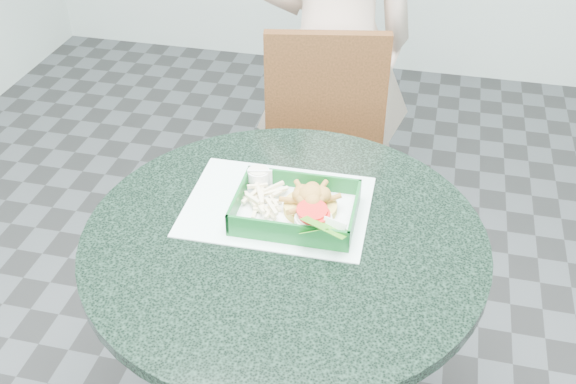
% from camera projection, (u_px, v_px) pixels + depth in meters
% --- Properties ---
extents(cafe_table, '(0.93, 0.93, 0.75)m').
position_uv_depth(cafe_table, '(285.00, 293.00, 1.65)').
color(cafe_table, '#2E2D34').
rests_on(cafe_table, floor).
extents(dining_chair, '(0.40, 0.40, 0.93)m').
position_uv_depth(dining_chair, '(319.00, 158.00, 2.22)').
color(dining_chair, '#52381F').
rests_on(dining_chair, floor).
extents(diner_person, '(0.73, 0.62, 1.69)m').
position_uv_depth(diner_person, '(336.00, 35.00, 2.25)').
color(diner_person, beige).
rests_on(diner_person, floor).
extents(placemat, '(0.44, 0.34, 0.00)m').
position_uv_depth(placemat, '(277.00, 212.00, 1.63)').
color(placemat, silver).
rests_on(placemat, cafe_table).
extents(food_basket, '(0.28, 0.21, 0.06)m').
position_uv_depth(food_basket, '(296.00, 218.00, 1.59)').
color(food_basket, '#0F5720').
rests_on(food_basket, placemat).
extents(crab_sandwich, '(0.13, 0.13, 0.07)m').
position_uv_depth(crab_sandwich, '(310.00, 206.00, 1.57)').
color(crab_sandwich, gold).
rests_on(crab_sandwich, food_basket).
extents(fries_pile, '(0.13, 0.13, 0.04)m').
position_uv_depth(fries_pile, '(266.00, 202.00, 1.61)').
color(fries_pile, '#FDEDB7').
rests_on(fries_pile, food_basket).
extents(sauce_ramekin, '(0.05, 0.05, 0.03)m').
position_uv_depth(sauce_ramekin, '(259.00, 181.00, 1.65)').
color(sauce_ramekin, white).
rests_on(sauce_ramekin, food_basket).
extents(garnish_cup, '(0.13, 0.12, 0.05)m').
position_uv_depth(garnish_cup, '(315.00, 228.00, 1.52)').
color(garnish_cup, white).
rests_on(garnish_cup, food_basket).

